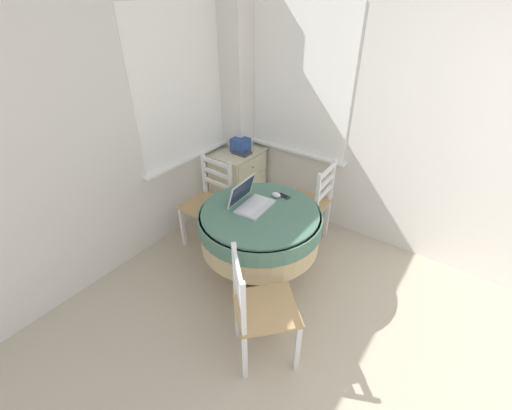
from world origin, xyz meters
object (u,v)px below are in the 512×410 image
dining_chair_near_right_window (310,204)px  storage_box (241,145)px  cell_phone (284,196)px  dining_chair_near_back_window (209,204)px  round_dining_table (260,226)px  dining_chair_camera_near (260,310)px  corner_cabinet (238,179)px  laptop (250,201)px  book_on_cabinet (242,153)px  computer_mouse (276,195)px

dining_chair_near_right_window → storage_box: dining_chair_near_right_window is taller
cell_phone → dining_chair_near_back_window: dining_chair_near_back_window is taller
round_dining_table → dining_chair_near_back_window: size_ratio=1.13×
dining_chair_camera_near → storage_box: bearing=41.6°
round_dining_table → storage_box: 1.29m
corner_cabinet → storage_box: storage_box is taller
laptop → cell_phone: (0.29, -0.14, -0.04)m
laptop → dining_chair_near_right_window: laptop is taller
round_dining_table → dining_chair_camera_near: size_ratio=1.13×
book_on_cabinet → dining_chair_near_back_window: bearing=-170.8°
computer_mouse → dining_chair_near_back_window: size_ratio=0.09×
laptop → dining_chair_near_back_window: (0.14, 0.63, -0.34)m
laptop → corner_cabinet: laptop is taller
storage_box → laptop: bearing=-137.9°
round_dining_table → computer_mouse: size_ratio=12.35×
computer_mouse → cell_phone: (0.05, -0.05, -0.02)m
computer_mouse → book_on_cabinet: computer_mouse is taller
dining_chair_near_right_window → storage_box: size_ratio=5.14×
round_dining_table → dining_chair_near_back_window: (0.16, 0.74, -0.14)m
computer_mouse → corner_cabinet: (0.61, 0.92, -0.40)m
corner_cabinet → storage_box: bearing=-49.2°
round_dining_table → corner_cabinet: size_ratio=1.43×
laptop → dining_chair_near_right_window: size_ratio=0.39×
round_dining_table → laptop: size_ratio=2.90×
dining_chair_near_right_window → corner_cabinet: dining_chair_near_right_window is taller
cell_phone → corner_cabinet: (0.56, 0.97, -0.39)m
round_dining_table → dining_chair_camera_near: 0.77m
book_on_cabinet → round_dining_table: bearing=-135.0°
dining_chair_near_back_window → dining_chair_near_right_window: same height
round_dining_table → book_on_cabinet: size_ratio=5.32×
cell_phone → storage_box: bearing=58.0°
laptop → dining_chair_near_right_window: 0.83m
dining_chair_camera_near → dining_chair_near_right_window: bearing=14.8°
corner_cabinet → book_on_cabinet: 0.38m
storage_box → book_on_cabinet: size_ratio=0.91×
cell_phone → book_on_cabinet: 1.04m
dining_chair_camera_near → storage_box: dining_chair_camera_near is taller
corner_cabinet → book_on_cabinet: size_ratio=3.72×
dining_chair_camera_near → book_on_cabinet: size_ratio=4.71×
dining_chair_near_back_window → dining_chair_camera_near: size_ratio=1.00×
storage_box → dining_chair_near_right_window: bearing=-98.3°
round_dining_table → corner_cabinet: 1.30m
round_dining_table → storage_box: bearing=45.3°
laptop → computer_mouse: (0.24, -0.10, -0.03)m
dining_chair_near_right_window → corner_cabinet: (0.12, 1.02, -0.09)m
corner_cabinet → computer_mouse: bearing=-123.4°
computer_mouse → dining_chair_near_right_window: bearing=-11.0°
cell_phone → dining_chair_near_back_window: bearing=101.0°
laptop → book_on_cabinet: size_ratio=1.83×
round_dining_table → book_on_cabinet: bearing=45.0°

